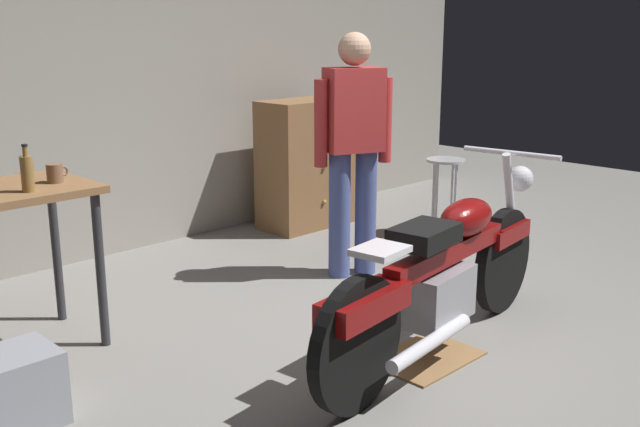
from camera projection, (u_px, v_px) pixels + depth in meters
ground_plane at (406, 356)px, 3.93m from camera, size 12.00×12.00×0.00m
back_wall at (116, 48)px, 5.47m from camera, size 8.00×0.12×3.10m
motorcycle at (444, 272)px, 3.88m from camera, size 2.18×0.67×1.00m
person_standing at (353, 145)px, 5.01m from camera, size 0.53×0.35×1.67m
shop_stool at (445, 176)px, 6.13m from camera, size 0.32×0.32×0.64m
wooden_dresser at (306, 164)px, 6.38m from camera, size 0.80×0.47×1.10m
drip_tray at (426, 357)px, 3.90m from camera, size 0.56×0.40×0.01m
storage_bin at (6, 392)px, 3.19m from camera, size 0.44×0.32×0.34m
mug_brown_stoneware at (55, 173)px, 3.91m from camera, size 0.12×0.09×0.10m
bottle at (27, 173)px, 3.68m from camera, size 0.06×0.06×0.24m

